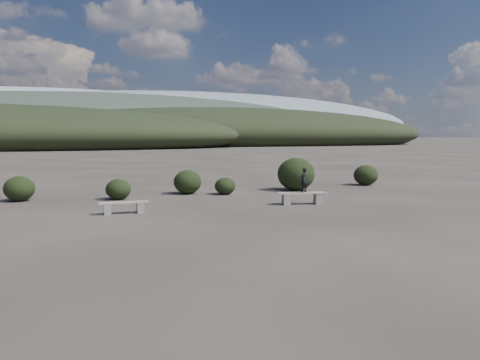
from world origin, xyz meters
name	(u,v)px	position (x,y,z in m)	size (l,w,h in m)	color
ground	(304,231)	(0.00, 0.00, 0.00)	(1200.00, 1200.00, 0.00)	#302A25
bench_left	(124,206)	(-4.33, 4.52, 0.24)	(1.61, 0.35, 0.40)	gray
bench_right	(302,197)	(2.21, 4.43, 0.28)	(1.90, 0.72, 0.46)	gray
seated_person	(304,180)	(2.27, 4.42, 0.93)	(0.34, 0.22, 0.93)	black
shrub_a	(118,189)	(-4.18, 8.18, 0.42)	(1.02, 1.02, 0.84)	black
shrub_b	(188,182)	(-1.10, 9.07, 0.53)	(1.24, 1.24, 1.06)	black
shrub_c	(225,186)	(0.41, 8.31, 0.37)	(0.93, 0.93, 0.74)	black
shrub_d	(296,174)	(4.06, 8.69, 0.77)	(1.77, 1.77, 1.55)	black
shrub_e	(366,175)	(8.55, 9.54, 0.53)	(1.26, 1.26, 1.05)	black
shrub_f	(19,189)	(-7.92, 9.00, 0.50)	(1.18, 1.18, 0.99)	black
mountain_ridges	(70,124)	(-7.48, 339.06, 10.84)	(500.00, 400.00, 56.00)	black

